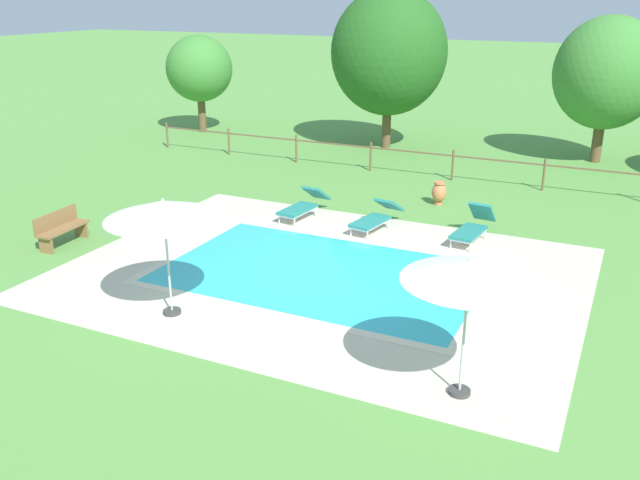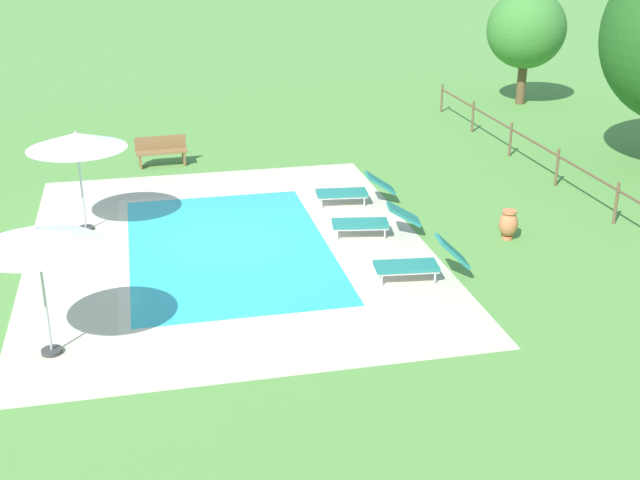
{
  "view_description": "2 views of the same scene",
  "coord_description": "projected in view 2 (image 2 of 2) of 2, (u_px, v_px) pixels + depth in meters",
  "views": [
    {
      "loc": [
        6.16,
        -13.03,
        6.11
      ],
      "look_at": [
        -0.29,
        0.5,
        0.6
      ],
      "focal_mm": 38.08,
      "sensor_mm": 36.0,
      "label": 1
    },
    {
      "loc": [
        17.55,
        -1.8,
        7.23
      ],
      "look_at": [
        1.81,
        1.72,
        0.74
      ],
      "focal_mm": 46.97,
      "sensor_mm": 36.0,
      "label": 2
    }
  ],
  "objects": [
    {
      "name": "pool_deck_paving",
      "position": [
        229.0,
        247.0,
        18.95
      ],
      "size": [
        11.57,
        8.86,
        0.01
      ],
      "primitive_type": "cube",
      "color": "beige",
      "rests_on": "ground"
    },
    {
      "name": "wooden_bench_lawn_side",
      "position": [
        161.0,
        150.0,
        24.7
      ],
      "size": [
        0.54,
        1.52,
        0.87
      ],
      "color": "olive",
      "rests_on": "ground"
    },
    {
      "name": "terracotta_urn_near_fence",
      "position": [
        508.0,
        224.0,
        19.27
      ],
      "size": [
        0.44,
        0.44,
        0.71
      ],
      "color": "#C67547",
      "rests_on": "ground"
    },
    {
      "name": "pool_coping_rim",
      "position": [
        229.0,
        247.0,
        18.95
      ],
      "size": [
        7.62,
        4.91,
        0.01
      ],
      "color": "beige",
      "rests_on": "ground"
    },
    {
      "name": "swimming_pool_water",
      "position": [
        229.0,
        247.0,
        18.95
      ],
      "size": [
        7.14,
        4.43,
        0.01
      ],
      "primitive_type": "cube",
      "color": "#2DB7C6",
      "rests_on": "ground"
    },
    {
      "name": "sun_lounger_north_near_steps",
      "position": [
        373.0,
        221.0,
        19.49
      ],
      "size": [
        0.93,
        2.12,
        0.76
      ],
      "color": "#237A70",
      "rests_on": "ground"
    },
    {
      "name": "perimeter_fence",
      "position": [
        586.0,
        178.0,
        21.47
      ],
      "size": [
        21.13,
        0.08,
        1.05
      ],
      "color": "brown",
      "rests_on": "ground"
    },
    {
      "name": "patio_umbrella_open_foreground",
      "position": [
        37.0,
        239.0,
        13.68
      ],
      "size": [
        2.1,
        2.1,
        2.37
      ],
      "color": "#383838",
      "rests_on": "ground"
    },
    {
      "name": "sun_lounger_north_far",
      "position": [
        353.0,
        190.0,
        21.56
      ],
      "size": [
        0.81,
        2.07,
        0.81
      ],
      "color": "#237A70",
      "rests_on": "ground"
    },
    {
      "name": "tree_far_west",
      "position": [
        526.0,
        29.0,
        31.5
      ],
      "size": [
        2.96,
        2.96,
        4.31
      ],
      "color": "brown",
      "rests_on": "ground"
    },
    {
      "name": "patio_umbrella_open_by_bench",
      "position": [
        76.0,
        141.0,
        19.15
      ],
      "size": [
        2.29,
        2.29,
        2.42
      ],
      "color": "#383838",
      "rests_on": "ground"
    },
    {
      "name": "sun_lounger_north_mid",
      "position": [
        420.0,
        262.0,
        17.2
      ],
      "size": [
        0.81,
        1.99,
        0.92
      ],
      "color": "#237A70",
      "rests_on": "ground"
    },
    {
      "name": "ground_plane",
      "position": [
        229.0,
        247.0,
        18.95
      ],
      "size": [
        160.0,
        160.0,
        0.0
      ],
      "primitive_type": "plane",
      "color": "#599342"
    }
  ]
}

